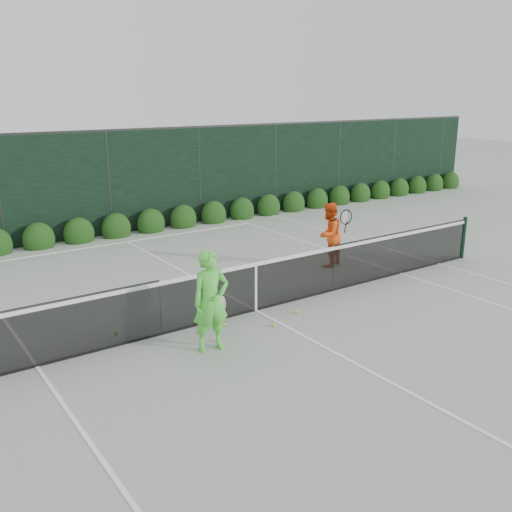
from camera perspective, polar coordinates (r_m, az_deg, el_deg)
ground at (r=11.10m, az=-0.03°, el=-5.50°), size 80.00×80.00×0.00m
tennis_net at (r=10.90m, az=-0.13°, el=-2.93°), size 12.90×0.10×1.07m
player_woman at (r=9.23m, az=-4.54°, el=-4.53°), size 0.68×0.47×1.69m
player_man at (r=13.80m, az=7.30°, el=2.12°), size 0.96×0.83×1.56m
court_lines at (r=11.10m, az=-0.03°, el=-5.47°), size 11.03×23.83×0.01m
windscreen_fence at (r=8.63m, az=10.29°, el=-1.51°), size 32.00×21.07×3.06m
hedge_row at (r=17.14m, az=-13.79°, el=2.66°), size 31.66×0.65×0.94m
tennis_balls at (r=10.31m, az=-2.85°, el=-7.07°), size 3.30×1.34×0.07m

